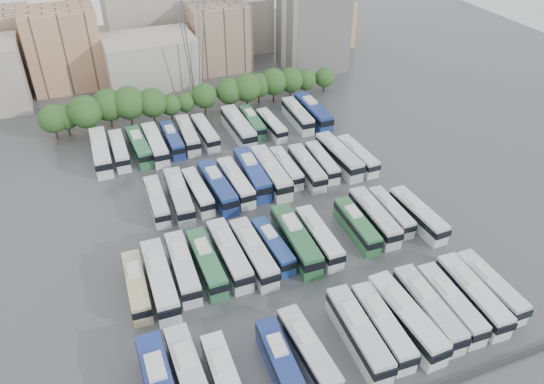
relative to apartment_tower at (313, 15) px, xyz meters
name	(u,v)px	position (x,y,z in m)	size (l,w,h in m)	color
ground	(270,229)	(-34.00, -58.00, -13.00)	(220.00, 220.00, 0.00)	#424447
tree_line	(184,97)	(-36.79, -15.96, -8.53)	(63.88, 8.04, 8.57)	black
city_buildings	(135,39)	(-41.46, 13.86, -5.13)	(102.00, 35.00, 20.00)	#9E998E
apartment_tower	(313,15)	(0.00, 0.00, 0.00)	(14.00, 14.00, 26.00)	silver
electricity_pylon	(191,15)	(-32.00, -8.00, 5.66)	(9.00, 6.91, 33.83)	slate
bus_r0_s1	(190,377)	(-52.29, -80.99, -11.01)	(3.05, 12.96, 4.05)	silver
bus_r0_s2	(226,383)	(-48.87, -83.06, -11.13)	(2.88, 12.20, 3.81)	silver
bus_r0_s4	(282,365)	(-42.40, -82.97, -11.20)	(3.00, 11.77, 3.67)	navy
bus_r0_s5	(309,351)	(-38.87, -82.45, -11.15)	(3.12, 12.13, 3.78)	silver
bus_r0_s7	(358,333)	(-32.37, -82.30, -11.00)	(3.42, 13.10, 4.08)	silver
bus_r0_s8	(382,326)	(-29.13, -82.33, -11.12)	(3.23, 12.31, 3.83)	silver
bus_r0_s9	(406,318)	(-25.88, -82.41, -10.94)	(3.36, 13.45, 4.19)	silver
bus_r0_s10	(428,308)	(-22.45, -82.05, -11.02)	(3.27, 12.95, 4.03)	silver
bus_r0_s11	(450,303)	(-19.27, -82.29, -11.13)	(3.11, 12.23, 3.81)	silver
bus_r0_s12	(472,295)	(-15.81, -82.15, -11.04)	(3.38, 12.87, 4.00)	silver
bus_r0_s13	(490,286)	(-12.57, -81.68, -11.19)	(2.57, 11.74, 3.68)	silver
bus_r1_s0	(137,286)	(-55.29, -64.71, -11.24)	(2.91, 11.52, 3.59)	#CAB88B
bus_r1_s1	(160,280)	(-52.26, -65.02, -10.93)	(3.19, 13.49, 4.21)	silver
bus_r1_s2	(183,267)	(-48.90, -63.59, -11.09)	(3.14, 12.47, 3.89)	silver
bus_r1_s3	(207,262)	(-45.63, -63.82, -11.12)	(2.78, 12.25, 3.84)	#2F6F46
bus_r1_s4	(229,254)	(-42.24, -63.43, -11.01)	(3.00, 12.94, 4.05)	silver
bus_r1_s5	(253,253)	(-39.00, -64.37, -11.03)	(3.09, 12.84, 4.01)	silver
bus_r1_s6	(273,246)	(-35.80, -63.65, -11.33)	(2.89, 10.95, 3.40)	navy
bus_r1_s7	(296,239)	(-32.42, -64.05, -10.90)	(3.36, 13.69, 4.27)	#2A633A
bus_r1_s8	(319,237)	(-28.95, -64.52, -11.14)	(2.85, 12.11, 3.79)	silver
bus_r1_s10	(357,225)	(-22.41, -64.02, -11.25)	(2.86, 11.45, 3.57)	#2E6D3E
bus_r1_s11	(374,217)	(-19.01, -63.32, -11.09)	(3.11, 12.50, 3.90)	silver
bus_r1_s12	(391,211)	(-15.74, -62.82, -11.34)	(2.57, 10.82, 3.38)	silver
bus_r1_s13	(418,215)	(-12.46, -65.28, -11.14)	(3.07, 12.16, 3.79)	silver
bus_r2_s2	(157,201)	(-49.03, -46.74, -11.26)	(2.74, 11.33, 3.54)	silver
bus_r2_s3	(179,196)	(-45.48, -47.11, -11.01)	(3.36, 13.00, 4.04)	silver
bus_r2_s4	(198,191)	(-42.24, -46.53, -11.28)	(2.87, 11.28, 3.51)	white
bus_r2_s5	(217,187)	(-38.98, -46.84, -11.00)	(3.48, 13.11, 4.07)	navy
bus_r2_s6	(236,182)	(-35.68, -46.41, -11.12)	(3.04, 12.28, 3.83)	silver
bus_r2_s7	(252,173)	(-32.30, -45.17, -10.95)	(3.38, 13.38, 4.17)	navy
bus_r2_s8	(271,172)	(-29.24, -46.06, -10.91)	(3.11, 13.63, 4.27)	silver
bus_r2_s9	(286,167)	(-25.94, -45.02, -11.32)	(2.52, 10.95, 3.43)	silver
bus_r2_s10	(307,167)	(-22.65, -46.61, -11.14)	(3.08, 12.17, 3.79)	silver
bus_r2_s11	(322,162)	(-19.24, -45.70, -11.31)	(2.94, 11.09, 3.45)	silver
bus_r2_s12	(339,156)	(-15.77, -45.41, -10.97)	(3.35, 13.26, 4.13)	silver
bus_r2_s13	(357,156)	(-12.38, -46.15, -11.24)	(2.87, 11.49, 3.58)	silver
bus_r3_s0	(101,152)	(-55.51, -28.22, -10.91)	(3.29, 13.61, 4.25)	silver
bus_r3_s1	(119,150)	(-52.25, -28.32, -11.22)	(2.68, 11.61, 3.63)	silver
bus_r3_s2	(139,146)	(-48.64, -28.31, -11.16)	(3.21, 12.05, 3.75)	#2F6F45
bus_r3_s3	(155,144)	(-45.70, -28.86, -11.06)	(2.85, 12.65, 3.96)	white
bus_r3_s4	(172,140)	(-42.28, -27.97, -11.27)	(2.53, 11.27, 3.53)	navy
bus_r3_s5	(188,135)	(-39.10, -27.29, -11.16)	(3.11, 12.07, 3.76)	silver
bus_r3_s6	(205,132)	(-35.68, -27.60, -11.22)	(2.81, 11.63, 3.63)	silver
bus_r3_s8	(238,127)	(-29.12, -28.32, -10.89)	(3.14, 13.70, 4.29)	silver
bus_r3_s9	(252,122)	(-25.65, -26.73, -11.30)	(2.82, 11.15, 3.47)	#2D6A41
bus_r3_s10	(271,125)	(-22.43, -29.18, -11.33)	(2.71, 10.90, 3.40)	silver
bus_r3_s12	(298,115)	(-16.03, -27.57, -11.12)	(3.08, 12.29, 3.83)	silver
bus_r3_s13	(313,112)	(-12.61, -27.70, -10.92)	(3.02, 13.52, 4.24)	navy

